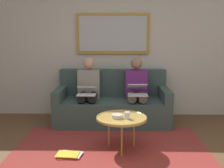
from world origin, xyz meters
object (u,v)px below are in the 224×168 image
object	(u,v)px
couch	(112,104)
person_right	(88,88)
cup	(127,115)
person_left	(136,89)
laptop_silver	(137,90)
laptop_white	(87,90)
magazine_stack	(69,155)
coffee_table	(122,118)
framed_mirror	(113,34)
bowl	(117,116)

from	to	relation	value
couch	person_right	size ratio (longest dim) A/B	1.71
cup	person_left	size ratio (longest dim) A/B	0.08
laptop_silver	person_right	world-z (taller)	person_right
cup	laptop_white	size ratio (longest dim) A/B	0.28
magazine_stack	coffee_table	bearing A→B (deg)	-161.48
couch	laptop_white	xyz separation A→B (m)	(0.42, 0.32, 0.31)
person_left	laptop_silver	xyz separation A→B (m)	(0.00, 0.23, 0.02)
framed_mirror	laptop_white	distance (m)	1.24
person_left	laptop_silver	bearing A→B (deg)	90.00
laptop_white	cup	bearing A→B (deg)	123.13
framed_mirror	laptop_silver	world-z (taller)	framed_mirror
bowl	person_right	bearing A→B (deg)	-67.31
person_left	magazine_stack	distance (m)	1.76
framed_mirror	laptop_silver	size ratio (longest dim) A/B	3.38
bowl	cup	bearing A→B (deg)	170.34
coffee_table	laptop_silver	xyz separation A→B (m)	(-0.27, -0.92, 0.19)
laptop_white	magazine_stack	size ratio (longest dim) A/B	0.96
bowl	person_left	world-z (taller)	person_left
person_left	magazine_stack	size ratio (longest dim) A/B	3.38
framed_mirror	person_right	xyz separation A→B (m)	(0.42, 0.46, -0.94)
coffee_table	bowl	bearing A→B (deg)	37.44
person_left	framed_mirror	bearing A→B (deg)	-47.62
person_left	person_right	world-z (taller)	same
framed_mirror	laptop_white	world-z (taller)	framed_mirror
bowl	person_left	distance (m)	1.25
framed_mirror	bowl	xyz separation A→B (m)	(-0.08, 1.65, -1.07)
cup	laptop_white	world-z (taller)	laptop_white
person_right	cup	bearing A→B (deg)	117.36
couch	laptop_silver	world-z (taller)	couch
coffee_table	laptop_silver	world-z (taller)	laptop_silver
cup	bowl	distance (m)	0.13
framed_mirror	person_left	size ratio (longest dim) A/B	1.18
bowl	person_right	distance (m)	1.30
couch	framed_mirror	distance (m)	1.30
laptop_white	magazine_stack	bearing A→B (deg)	84.76
couch	laptop_white	world-z (taller)	couch
framed_mirror	cup	bearing A→B (deg)	97.25
bowl	laptop_white	distance (m)	1.08
person_right	laptop_white	xyz separation A→B (m)	(0.00, 0.25, 0.02)
framed_mirror	person_right	distance (m)	1.13
person_right	coffee_table	bearing A→B (deg)	115.96
couch	person_left	bearing A→B (deg)	170.69
framed_mirror	magazine_stack	distance (m)	2.44
laptop_white	framed_mirror	bearing A→B (deg)	-120.46
cup	person_right	xyz separation A→B (m)	(0.63, -1.22, 0.11)
coffee_table	person_right	bearing A→B (deg)	-64.04
bowl	framed_mirror	bearing A→B (deg)	-87.14
framed_mirror	couch	bearing A→B (deg)	90.00
coffee_table	magazine_stack	bearing A→B (deg)	18.52
laptop_silver	laptop_white	world-z (taller)	laptop_silver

